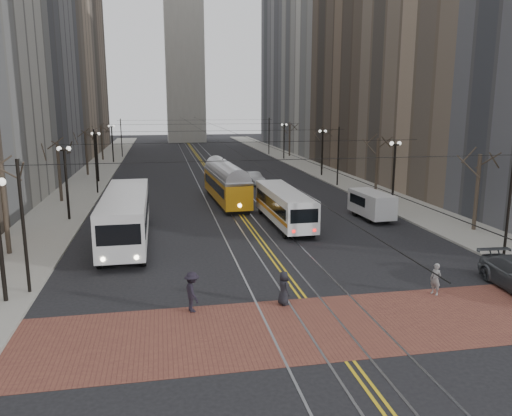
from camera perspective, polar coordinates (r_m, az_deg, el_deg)
name	(u,v)px	position (r m, az deg, el deg)	size (l,w,h in m)	color
ground	(298,291)	(25.08, 4.78, -9.43)	(260.00, 260.00, 0.00)	black
sidewalk_left	(95,174)	(68.62, -17.96, 3.72)	(5.00, 140.00, 0.15)	gray
sidewalk_right	(315,169)	(71.37, 6.74, 4.50)	(5.00, 140.00, 0.15)	gray
crosswalk_band	(323,325)	(21.56, 7.70, -13.16)	(25.00, 6.00, 0.01)	brown
streetcar_rails	(209,172)	(68.39, -5.37, 4.16)	(4.80, 130.00, 0.02)	gray
centre_lines	(209,172)	(68.39, -5.37, 4.16)	(0.42, 130.00, 0.01)	gold
building_left_far	(58,47)	(110.69, -21.66, 16.70)	(16.00, 20.00, 40.00)	brown
building_right_mid	(387,46)	(75.96, 14.77, 17.45)	(16.00, 20.00, 34.00)	brown
building_right_midfar	(351,6)	(96.26, 10.75, 21.76)	(20.00, 20.00, 52.00)	#B3B1A8
building_right_far	(307,52)	(113.60, 5.80, 17.29)	(16.00, 20.00, 40.00)	slate
lamp_posts	(224,165)	(52.01, -3.69, 4.87)	(27.60, 57.20, 5.60)	black
street_trees	(217,159)	(58.43, -4.50, 5.63)	(31.68, 53.28, 5.60)	#382D23
trolley_wires	(217,151)	(57.92, -4.46, 6.54)	(25.96, 120.00, 6.60)	black
transit_bus	(126,218)	(34.20, -14.63, -1.11)	(2.75, 13.18, 3.30)	silver
streetcar	(226,187)	(46.82, -3.44, 2.46)	(2.32, 12.48, 2.94)	orange
rear_bus	(284,207)	(38.04, 3.24, 0.09)	(2.25, 10.34, 2.70)	white
cargo_van	(371,206)	(40.89, 13.05, 0.26)	(1.89, 4.93, 2.18)	silver
sedan_grey	(276,195)	(46.43, 2.30, 1.53)	(1.85, 4.60, 1.57)	#383B3F
sedan_silver	(254,178)	(57.29, -0.25, 3.42)	(1.47, 4.22, 1.39)	#A1A5A9
pedestrian_a	(284,288)	(23.17, 3.18, -9.12)	(0.77, 0.50, 1.58)	black
pedestrian_b	(436,279)	(25.81, 19.85, -7.64)	(0.56, 0.37, 1.54)	gray
pedestrian_d	(192,292)	(22.54, -7.31, -9.47)	(1.18, 0.68, 1.83)	black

